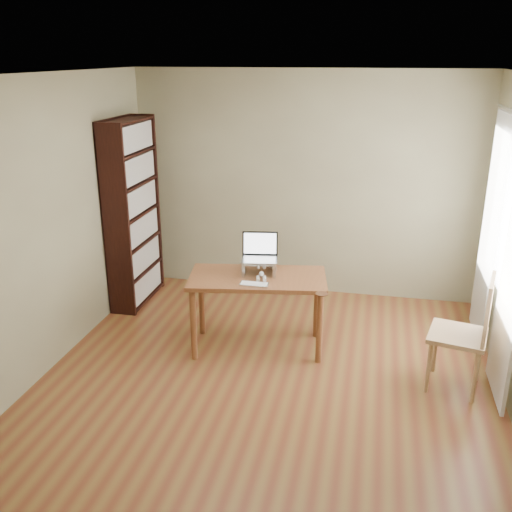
{
  "coord_description": "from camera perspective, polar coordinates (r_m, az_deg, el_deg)",
  "views": [
    {
      "loc": [
        0.83,
        -4.22,
        2.75
      ],
      "look_at": [
        -0.23,
        0.68,
        0.96
      ],
      "focal_mm": 40.0,
      "sensor_mm": 36.0,
      "label": 1
    }
  ],
  "objects": [
    {
      "name": "chair",
      "position": [
        5.15,
        20.52,
        -6.8
      ],
      "size": [
        0.55,
        0.55,
        1.04
      ],
      "rotation": [
        0.0,
        0.0,
        -0.22
      ],
      "color": "tan",
      "rests_on": "ground"
    },
    {
      "name": "curtains",
      "position": [
        5.37,
        23.31,
        0.9
      ],
      "size": [
        0.03,
        1.9,
        2.25
      ],
      "color": "white",
      "rests_on": "ground"
    },
    {
      "name": "desk",
      "position": [
        5.45,
        0.16,
        -3.11
      ],
      "size": [
        1.38,
        0.84,
        0.75
      ],
      "rotation": [
        0.0,
        0.0,
        0.16
      ],
      "color": "brown",
      "rests_on": "ground"
    },
    {
      "name": "room",
      "position": [
        4.54,
        1.42,
        1.05
      ],
      "size": [
        4.04,
        4.54,
        2.64
      ],
      "color": "brown",
      "rests_on": "ground"
    },
    {
      "name": "coaster",
      "position": [
        5.05,
        6.6,
        -3.77
      ],
      "size": [
        0.11,
        0.11,
        0.01
      ],
      "primitive_type": "cylinder",
      "color": "#512A1B",
      "rests_on": "desk"
    },
    {
      "name": "keyboard",
      "position": [
        5.2,
        -0.2,
        -2.85
      ],
      "size": [
        0.26,
        0.12,
        0.02
      ],
      "rotation": [
        0.0,
        0.0,
        0.01
      ],
      "color": "silver",
      "rests_on": "desk"
    },
    {
      "name": "laptop_stand",
      "position": [
        5.45,
        0.33,
        -0.94
      ],
      "size": [
        0.32,
        0.25,
        0.13
      ],
      "rotation": [
        0.0,
        0.0,
        0.16
      ],
      "color": "silver",
      "rests_on": "desk"
    },
    {
      "name": "bookshelf",
      "position": [
        6.58,
        -12.2,
        4.21
      ],
      "size": [
        0.3,
        0.9,
        2.1
      ],
      "color": "black",
      "rests_on": "ground"
    },
    {
      "name": "laptop",
      "position": [
        5.47,
        0.47,
        0.36
      ],
      "size": [
        0.38,
        0.34,
        0.24
      ],
      "rotation": [
        0.0,
        0.0,
        0.16
      ],
      "color": "silver",
      "rests_on": "laptop_stand"
    },
    {
      "name": "cat",
      "position": [
        5.48,
        0.59,
        -1.01
      ],
      "size": [
        0.25,
        0.48,
        0.15
      ],
      "rotation": [
        0.0,
        0.0,
        0.24
      ],
      "color": "#4C443C",
      "rests_on": "desk"
    }
  ]
}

